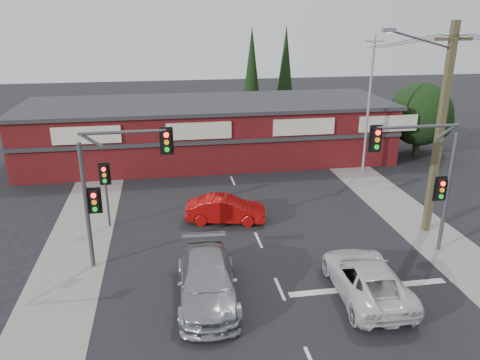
{
  "coord_description": "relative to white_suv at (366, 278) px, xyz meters",
  "views": [
    {
      "loc": [
        -4.1,
        -16.47,
        10.32
      ],
      "look_at": [
        -0.94,
        3.0,
        3.21
      ],
      "focal_mm": 35.0,
      "sensor_mm": 36.0,
      "label": 1
    }
  ],
  "objects": [
    {
      "name": "ground",
      "position": [
        -3.18,
        1.9,
        -0.72
      ],
      "size": [
        120.0,
        120.0,
        0.0
      ],
      "primitive_type": "plane",
      "color": "black",
      "rests_on": "ground"
    },
    {
      "name": "road_strip",
      "position": [
        -3.18,
        6.9,
        -0.71
      ],
      "size": [
        14.0,
        70.0,
        0.01
      ],
      "primitive_type": "cube",
      "color": "black",
      "rests_on": "ground"
    },
    {
      "name": "verge_left",
      "position": [
        -11.68,
        6.9,
        -0.71
      ],
      "size": [
        3.0,
        70.0,
        0.02
      ],
      "primitive_type": "cube",
      "color": "gray",
      "rests_on": "ground"
    },
    {
      "name": "verge_right",
      "position": [
        5.32,
        6.9,
        -0.71
      ],
      "size": [
        3.0,
        70.0,
        0.02
      ],
      "primitive_type": "cube",
      "color": "gray",
      "rests_on": "ground"
    },
    {
      "name": "stop_line",
      "position": [
        0.32,
        0.4,
        -0.7
      ],
      "size": [
        6.5,
        0.35,
        0.01
      ],
      "primitive_type": "cube",
      "color": "silver",
      "rests_on": "ground"
    },
    {
      "name": "white_suv",
      "position": [
        0.0,
        0.0,
        0.0
      ],
      "size": [
        2.62,
        5.28,
        1.44
      ],
      "primitive_type": "imported",
      "rotation": [
        0.0,
        0.0,
        3.1
      ],
      "color": "silver",
      "rests_on": "ground"
    },
    {
      "name": "silver_suv",
      "position": [
        -6.05,
        0.68,
        0.07
      ],
      "size": [
        2.44,
        5.51,
        1.57
      ],
      "primitive_type": "imported",
      "rotation": [
        0.0,
        0.0,
        -0.04
      ],
      "color": "#97999C",
      "rests_on": "ground"
    },
    {
      "name": "red_sedan",
      "position": [
        -4.43,
        7.52,
        -0.05
      ],
      "size": [
        4.29,
        2.21,
        1.35
      ],
      "primitive_type": "imported",
      "rotation": [
        0.0,
        0.0,
        1.37
      ],
      "color": "#A30B0A",
      "rests_on": "ground"
    },
    {
      "name": "lane_dashes",
      "position": [
        -3.18,
        9.35,
        -0.7
      ],
      "size": [
        0.12,
        52.5,
        0.01
      ],
      "color": "silver",
      "rests_on": "ground"
    },
    {
      "name": "shop_building",
      "position": [
        -4.17,
        18.88,
        1.42
      ],
      "size": [
        27.3,
        8.4,
        4.22
      ],
      "color": "#4B0F12",
      "rests_on": "ground"
    },
    {
      "name": "tree_cluster",
      "position": [
        11.51,
        17.34,
        2.18
      ],
      "size": [
        5.9,
        5.1,
        5.5
      ],
      "color": "#2D2116",
      "rests_on": "ground"
    },
    {
      "name": "conifer_near",
      "position": [
        0.32,
        25.9,
        4.76
      ],
      "size": [
        1.8,
        1.8,
        9.25
      ],
      "color": "#2D2116",
      "rests_on": "ground"
    },
    {
      "name": "conifer_far",
      "position": [
        3.82,
        27.9,
        4.76
      ],
      "size": [
        1.8,
        1.8,
        9.25
      ],
      "color": "#2D2116",
      "rests_on": "ground"
    },
    {
      "name": "traffic_mast_left",
      "position": [
        -9.6,
        3.9,
        3.21
      ],
      "size": [
        3.77,
        0.27,
        5.97
      ],
      "color": "#47494C",
      "rests_on": "ground"
    },
    {
      "name": "traffic_mast_right",
      "position": [
        3.68,
        2.9,
        3.23
      ],
      "size": [
        3.96,
        0.27,
        5.97
      ],
      "color": "#47494C",
      "rests_on": "ground"
    },
    {
      "name": "pedestal_signal",
      "position": [
        -10.38,
        7.9,
        1.69
      ],
      "size": [
        0.55,
        0.27,
        3.38
      ],
      "color": "#47494C",
      "rests_on": "ground"
    },
    {
      "name": "utility_pole",
      "position": [
        5.19,
        4.88,
        4.68
      ],
      "size": [
        4.38,
        0.59,
        10.0
      ],
      "color": "brown",
      "rests_on": "ground"
    },
    {
      "name": "steel_pole",
      "position": [
        5.82,
        13.9,
        3.98
      ],
      "size": [
        1.2,
        0.16,
        9.0
      ],
      "color": "gray",
      "rests_on": "ground"
    }
  ]
}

